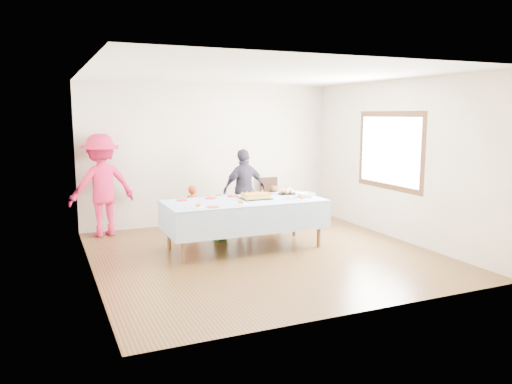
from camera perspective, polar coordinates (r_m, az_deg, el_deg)
ground at (r=7.72m, az=0.83°, el=-7.07°), size 5.00×5.00×0.00m
room_walls at (r=7.46m, az=1.23°, el=6.18°), size 5.04×5.04×2.72m
party_table at (r=7.88m, az=-1.35°, el=-1.34°), size 2.50×1.10×0.78m
birthday_cake at (r=7.99m, az=-0.05°, el=-0.50°), size 0.47×0.36×0.08m
rolls_tray at (r=8.47m, az=3.55°, el=0.02°), size 0.31×0.31×0.09m
punch_bowl at (r=8.17m, az=5.70°, el=-0.35°), size 0.30×0.30×0.07m
party_hat at (r=8.62m, az=3.78°, el=0.46°), size 0.09×0.09×0.16m
fork_pile at (r=7.95m, az=3.83°, el=-0.61°), size 0.24×0.18×0.07m
plate_red_far_a at (r=7.92m, az=-8.46°, el=-0.92°), size 0.17×0.17×0.01m
plate_red_far_b at (r=8.06m, az=-5.16°, el=-0.70°), size 0.19×0.19×0.01m
plate_red_far_c at (r=8.21m, az=-2.64°, el=-0.49°), size 0.19×0.19×0.01m
plate_red_far_d at (r=8.50m, az=1.40°, el=-0.16°), size 0.18×0.18×0.01m
plate_red_near at (r=7.30m, az=-4.94°, el=-1.70°), size 0.19×0.19×0.01m
plate_white_left at (r=7.29m, az=-6.64°, el=-1.74°), size 0.19×0.19×0.01m
plate_white_mid at (r=7.50m, az=-1.78°, el=-1.39°), size 0.20×0.20×0.01m
plate_white_right at (r=7.94m, az=5.32°, el=-0.84°), size 0.21×0.21×0.01m
dining_chair at (r=10.12m, az=1.68°, el=-0.48°), size 0.38×0.38×0.85m
toddler_left at (r=8.98m, az=-7.36°, el=-2.00°), size 0.36×0.28×0.88m
toddler_mid at (r=8.43m, az=-4.14°, el=-2.94°), size 0.44×0.34×0.79m
toddler_right at (r=9.20m, az=1.89°, el=-1.81°), size 0.46×0.40×0.83m
adult_left at (r=9.10m, az=-17.21°, el=0.73°), size 1.27×0.89×1.79m
adult_right at (r=9.22m, az=-1.34°, el=0.31°), size 0.92×0.51×1.49m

